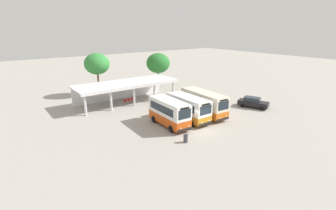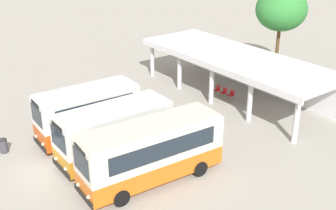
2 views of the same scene
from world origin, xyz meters
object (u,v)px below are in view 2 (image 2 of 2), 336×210
at_px(city_bus_second_in_row, 114,131).
at_px(waiting_chair_end_by_column, 217,89).
at_px(city_bus_nearest_orange, 88,112).
at_px(city_bus_middle_cream, 151,150).
at_px(litter_bin_apron, 4,146).
at_px(waiting_chair_middle_seat, 231,94).
at_px(waiting_chair_second_from_end, 224,92).

height_order(city_bus_second_in_row, waiting_chair_end_by_column, city_bus_second_in_row).
distance_m(city_bus_nearest_orange, city_bus_middle_cream, 6.46).
xyz_separation_m(city_bus_second_in_row, litter_bin_apron, (-4.69, -5.09, -1.37)).
bearing_deg(city_bus_second_in_row, waiting_chair_middle_seat, 100.39).
relative_size(city_bus_middle_cream, waiting_chair_second_from_end, 9.43).
xyz_separation_m(city_bus_nearest_orange, waiting_chair_end_by_column, (-0.36, 11.64, -1.35)).
bearing_deg(waiting_chair_end_by_column, city_bus_nearest_orange, -88.23).
xyz_separation_m(city_bus_middle_cream, waiting_chair_second_from_end, (-6.09, 11.25, -1.34)).
relative_size(city_bus_nearest_orange, city_bus_middle_cream, 0.82).
distance_m(waiting_chair_second_from_end, litter_bin_apron, 16.83).
relative_size(city_bus_middle_cream, litter_bin_apron, 9.01).
distance_m(city_bus_second_in_row, waiting_chair_second_from_end, 12.06).
relative_size(city_bus_middle_cream, waiting_chair_end_by_column, 9.43).
relative_size(waiting_chair_middle_seat, litter_bin_apron, 0.96).
height_order(waiting_chair_end_by_column, waiting_chair_second_from_end, same).
xyz_separation_m(city_bus_second_in_row, city_bus_middle_cream, (3.22, 0.39, 0.04)).
relative_size(waiting_chair_second_from_end, waiting_chair_middle_seat, 1.00).
xyz_separation_m(city_bus_second_in_row, waiting_chair_middle_seat, (-2.15, 11.72, -1.30)).
bearing_deg(city_bus_second_in_row, waiting_chair_end_by_column, 107.19).
height_order(city_bus_middle_cream, waiting_chair_second_from_end, city_bus_middle_cream).
height_order(city_bus_nearest_orange, city_bus_second_in_row, city_bus_nearest_orange).
bearing_deg(waiting_chair_middle_seat, waiting_chair_end_by_column, -174.57).
bearing_deg(waiting_chair_middle_seat, city_bus_nearest_orange, -95.22).
distance_m(city_bus_second_in_row, city_bus_middle_cream, 3.25).
xyz_separation_m(city_bus_nearest_orange, city_bus_middle_cream, (6.45, 0.44, -0.01)).
height_order(waiting_chair_second_from_end, waiting_chair_middle_seat, same).
height_order(waiting_chair_middle_seat, litter_bin_apron, litter_bin_apron).
xyz_separation_m(city_bus_nearest_orange, litter_bin_apron, (-1.46, -5.04, -1.42)).
bearing_deg(litter_bin_apron, city_bus_nearest_orange, 73.81).
height_order(city_bus_nearest_orange, litter_bin_apron, city_bus_nearest_orange).
xyz_separation_m(waiting_chair_second_from_end, waiting_chair_middle_seat, (0.72, 0.08, 0.00)).
relative_size(waiting_chair_second_from_end, litter_bin_apron, 0.96).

